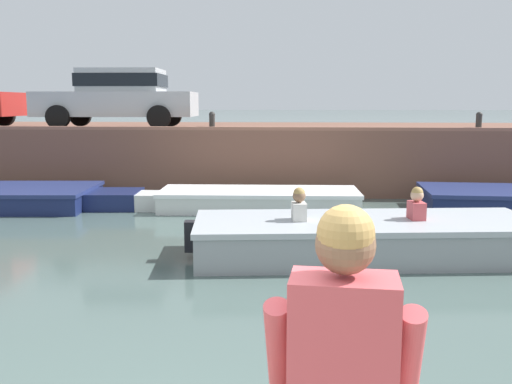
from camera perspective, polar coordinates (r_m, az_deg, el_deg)
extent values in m
plane|color=#4C605B|center=(8.38, -1.66, -6.87)|extent=(400.00, 400.00, 0.00)
cube|color=brown|center=(16.79, 1.34, 3.87)|extent=(60.00, 6.00, 1.63)
cube|color=#925F4C|center=(13.87, 0.76, 6.36)|extent=(60.00, 0.24, 0.08)
cube|color=navy|center=(12.93, -13.92, -0.70)|extent=(1.17, 1.24, 0.37)
cube|color=white|center=(12.30, 0.32, -0.96)|extent=(4.25, 1.65, 0.35)
cube|color=white|center=(12.63, -11.19, -0.87)|extent=(0.87, 0.85, 0.35)
cube|color=white|center=(12.26, 0.32, 0.04)|extent=(4.32, 1.71, 0.08)
cube|color=brown|center=(12.27, 1.79, -0.43)|extent=(0.29, 1.36, 0.06)
cube|color=#93999E|center=(8.65, 10.88, -4.85)|extent=(5.15, 2.26, 0.50)
cube|color=#B1B7BD|center=(8.58, 10.94, -2.98)|extent=(5.21, 2.33, 0.08)
cube|color=brown|center=(8.53, 8.47, -3.68)|extent=(0.41, 1.55, 0.06)
cube|color=black|center=(8.42, -6.59, -4.41)|extent=(0.18, 0.22, 0.45)
cube|color=#C64C51|center=(8.77, 15.72, -2.37)|extent=(0.23, 0.34, 0.44)
sphere|color=tan|center=(8.71, 15.81, -0.30)|extent=(0.19, 0.19, 0.19)
sphere|color=tan|center=(8.71, 15.82, -0.04)|extent=(0.17, 0.17, 0.17)
cube|color=silver|center=(8.40, 4.31, -2.55)|extent=(0.23, 0.34, 0.44)
sphere|color=brown|center=(8.34, 4.34, -0.39)|extent=(0.19, 0.19, 0.19)
sphere|color=tan|center=(8.33, 4.34, -0.12)|extent=(0.17, 0.17, 0.17)
cylinder|color=black|center=(18.07, -23.87, 7.02)|extent=(0.60, 0.19, 0.60)
cube|color=#B7BABC|center=(15.85, -13.74, 8.52)|extent=(4.24, 1.85, 0.64)
cube|color=#B7BABC|center=(15.81, -13.23, 10.79)|extent=(2.15, 1.56, 0.60)
cube|color=black|center=(15.81, -13.23, 10.79)|extent=(2.23, 1.59, 0.33)
cylinder|color=black|center=(15.44, -19.20, 7.10)|extent=(0.61, 0.21, 0.60)
cylinder|color=black|center=(17.04, -17.16, 7.31)|extent=(0.61, 0.21, 0.60)
cylinder|color=black|center=(14.72, -9.68, 7.40)|extent=(0.61, 0.21, 0.60)
cylinder|color=black|center=(16.40, -8.51, 7.56)|extent=(0.61, 0.21, 0.60)
cylinder|color=#2D2B28|center=(14.12, -4.41, 6.93)|extent=(0.14, 0.14, 0.35)
sphere|color=#2D2B28|center=(14.12, -4.42, 7.72)|extent=(0.15, 0.15, 0.15)
cylinder|color=#2D2B28|center=(14.61, 21.38, 6.42)|extent=(0.14, 0.14, 0.35)
sphere|color=#2D2B28|center=(14.60, 21.42, 7.18)|extent=(0.15, 0.15, 0.15)
cube|color=#C64C51|center=(2.01, 8.68, -15.48)|extent=(0.38, 0.25, 0.52)
cylinder|color=#C64C51|center=(2.09, 14.93, -16.27)|extent=(0.11, 0.29, 0.47)
cylinder|color=#C64C51|center=(2.09, 2.38, -15.98)|extent=(0.11, 0.29, 0.47)
sphere|color=brown|center=(1.89, 8.94, -5.22)|extent=(0.20, 0.20, 0.20)
sphere|color=tan|center=(1.87, 8.97, -4.11)|extent=(0.19, 0.19, 0.19)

